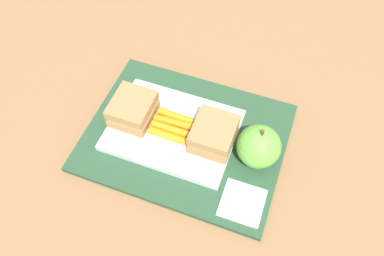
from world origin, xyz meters
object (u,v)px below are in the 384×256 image
food_tray (173,130)px  paper_napkin (242,203)px  sandwich_half_left (133,109)px  sandwich_half_right (214,134)px  apple (259,144)px  carrot_sticks_bundle (173,126)px

food_tray → paper_napkin: bearing=-29.7°
sandwich_half_left → sandwich_half_right: (0.16, 0.00, 0.00)m
sandwich_half_right → paper_napkin: sandwich_half_right is taller
food_tray → paper_napkin: size_ratio=3.29×
food_tray → sandwich_half_right: (0.08, 0.00, 0.03)m
food_tray → apple: bearing=1.7°
sandwich_half_left → carrot_sticks_bundle: (0.08, 0.00, -0.01)m
sandwich_half_left → paper_napkin: bearing=-20.9°
food_tray → carrot_sticks_bundle: (-0.00, 0.00, 0.01)m
sandwich_half_left → carrot_sticks_bundle: sandwich_half_left is taller
sandwich_half_right → apple: size_ratio=0.91×
sandwich_half_right → carrot_sticks_bundle: size_ratio=1.03×
paper_napkin → food_tray: bearing=150.3°
carrot_sticks_bundle → paper_napkin: (0.16, -0.09, -0.02)m
sandwich_half_left → paper_napkin: (0.24, -0.09, -0.03)m
carrot_sticks_bundle → food_tray: bearing=-17.8°
sandwich_half_right → carrot_sticks_bundle: 0.08m
carrot_sticks_bundle → apple: 0.16m
sandwich_half_left → sandwich_half_right: size_ratio=1.00×
sandwich_half_left → sandwich_half_right: 0.16m
apple → paper_napkin: (0.00, -0.10, -0.04)m
sandwich_half_right → paper_napkin: bearing=-48.0°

